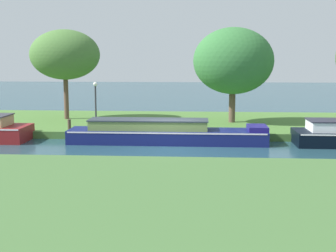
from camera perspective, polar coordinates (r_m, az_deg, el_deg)
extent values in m
plane|color=#224450|center=(23.30, 0.06, -2.63)|extent=(120.00, 120.00, 0.00)
cube|color=#487331|center=(30.16, 0.93, 0.30)|extent=(72.00, 10.00, 0.40)
cube|color=#416734|center=(14.54, -2.29, -8.68)|extent=(72.00, 10.00, 0.40)
cube|color=#121954|center=(24.42, -0.10, -1.27)|extent=(10.30, 1.90, 0.71)
cube|color=silver|center=(24.37, -0.11, -0.54)|extent=(10.09, 1.93, 0.07)
cube|color=olive|center=(24.41, -2.39, 0.14)|extent=(6.12, 1.44, 0.48)
cube|color=#2B333C|center=(24.37, -2.40, 0.77)|extent=(6.22, 1.52, 0.06)
cube|color=navy|center=(24.47, 10.84, -0.25)|extent=(0.99, 1.59, 0.26)
cylinder|color=brown|center=(31.50, -12.31, 3.86)|extent=(0.31, 0.31, 3.31)
ellipsoid|color=#467034|center=(31.38, -12.48, 8.49)|extent=(4.59, 3.32, 3.24)
cylinder|color=brown|center=(29.49, 7.83, 3.08)|extent=(0.40, 0.40, 2.71)
ellipsoid|color=#336F36|center=(28.96, 7.98, 7.87)|extent=(4.90, 3.94, 4.05)
cylinder|color=#333338|center=(27.39, -8.80, 2.32)|extent=(0.10, 0.10, 2.39)
sphere|color=white|center=(27.29, -8.87, 5.07)|extent=(0.24, 0.24, 0.24)
cylinder|color=#4B392E|center=(26.78, -11.94, 0.16)|extent=(0.19, 0.19, 0.60)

